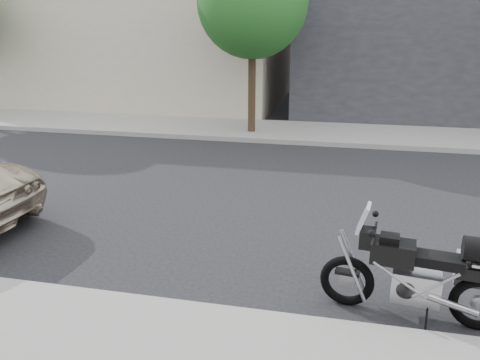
{
  "coord_description": "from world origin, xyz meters",
  "views": [
    {
      "loc": [
        -0.84,
        8.92,
        3.5
      ],
      "look_at": [
        0.81,
        1.29,
        0.9
      ],
      "focal_mm": 35.0,
      "sensor_mm": 36.0,
      "label": 1
    }
  ],
  "objects": [
    {
      "name": "ground",
      "position": [
        0.0,
        0.0,
        0.0
      ],
      "size": [
        120.0,
        120.0,
        0.0
      ],
      "primitive_type": "plane",
      "color": "black",
      "rests_on": "ground"
    },
    {
      "name": "far_sidewalk",
      "position": [
        0.0,
        -6.5,
        0.07
      ],
      "size": [
        44.0,
        3.0,
        0.15
      ],
      "primitive_type": "cube",
      "color": "gray",
      "rests_on": "ground"
    },
    {
      "name": "far_building_cream",
      "position": [
        9.0,
        -13.5,
        4.0
      ],
      "size": [
        14.0,
        11.0,
        8.0
      ],
      "color": "#B7AB92",
      "rests_on": "ground"
    },
    {
      "name": "street_tree_mid",
      "position": [
        2.0,
        -6.0,
        4.14
      ],
      "size": [
        3.4,
        3.4,
        5.7
      ],
      "color": "#372719",
      "rests_on": "far_sidewalk"
    },
    {
      "name": "motorcycle",
      "position": [
        -1.99,
        3.51,
        0.62
      ],
      "size": [
        2.25,
        0.74,
        1.43
      ],
      "rotation": [
        0.0,
        0.0,
        -0.13
      ],
      "color": "black",
      "rests_on": "ground"
    }
  ]
}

